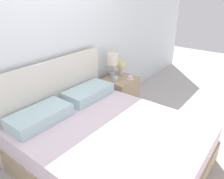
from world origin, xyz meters
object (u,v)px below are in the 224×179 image
object	(u,v)px
bed	(106,142)
table_lamp	(112,61)
alarm_clock	(115,79)
flower_vase	(121,66)
teacup	(130,78)
nightstand	(120,94)

from	to	relation	value
bed	table_lamp	bearing A→B (deg)	34.53
alarm_clock	flower_vase	bearing A→B (deg)	19.12
bed	alarm_clock	world-z (taller)	bed
table_lamp	alarm_clock	distance (m)	0.29
flower_vase	alarm_clock	size ratio (longest dim) A/B	2.94
flower_vase	teacup	distance (m)	0.28
table_lamp	flower_vase	distance (m)	0.23
bed	teacup	xyz separation A→B (m)	(1.19, 0.47, 0.30)
bed	alarm_clock	size ratio (longest dim) A/B	23.46
flower_vase	nightstand	bearing A→B (deg)	-150.45
table_lamp	flower_vase	xyz separation A→B (m)	(0.19, -0.04, -0.13)
bed	nightstand	size ratio (longest dim) A/B	3.41
teacup	nightstand	bearing A→B (deg)	112.39
nightstand	bed	bearing A→B (deg)	-150.96
nightstand	alarm_clock	distance (m)	0.35
bed	table_lamp	distance (m)	1.43
nightstand	alarm_clock	size ratio (longest dim) A/B	6.87
teacup	alarm_clock	xyz separation A→B (m)	(-0.21, 0.14, 0.01)
table_lamp	alarm_clock	size ratio (longest dim) A/B	4.79
bed	table_lamp	xyz separation A→B (m)	(1.09, 0.75, 0.55)
nightstand	teacup	distance (m)	0.35
nightstand	table_lamp	world-z (taller)	table_lamp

